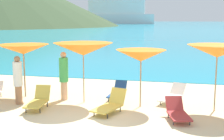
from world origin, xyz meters
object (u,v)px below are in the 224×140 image
Objects in this scene: umbrella_2 at (23,49)px; umbrella_4 at (141,56)px; lounge_chair_2 at (110,104)px; lounge_chair_4 at (173,95)px; umbrella_5 at (217,51)px; umbrella_3 at (83,49)px; lounge_chair_3 at (38,100)px; lounge_chair_8 at (177,112)px; lounge_chair_10 at (118,92)px; beachgoer_0 at (64,75)px; cruise_ship at (117,13)px; beachgoer_1 at (18,79)px.

umbrella_4 is at bearing -4.55° from umbrella_2.
lounge_chair_2 is 0.92× the size of lounge_chair_4.
umbrella_5 is 4.04m from lounge_chair_2.
umbrella_3 is 1.61× the size of lounge_chair_3.
umbrella_4 reaches higher than lounge_chair_4.
lounge_chair_8 is (-1.22, -1.26, -1.83)m from umbrella_5.
lounge_chair_8 is at bearing -37.61° from lounge_chair_10.
beachgoer_0 is (-2.19, 1.24, 0.73)m from lounge_chair_2.
cruise_ship reaches higher than umbrella_5.
umbrella_2 is at bearing 173.52° from umbrella_3.
umbrella_3 reaches higher than lounge_chair_8.
umbrella_2 is 1.44× the size of lounge_chair_3.
umbrella_2 is 2.66m from umbrella_3.
umbrella_4 reaches higher than lounge_chair_8.
cruise_ship reaches higher than beachgoer_0.
umbrella_5 is 1.43× the size of lounge_chair_2.
lounge_chair_10 is 2.24m from beachgoer_0.
lounge_chair_2 is at bearing 158.09° from lounge_chair_8.
lounge_chair_2 is at bearing -163.87° from umbrella_5.
cruise_ship is (-48.30, 199.10, 5.23)m from umbrella_5.
umbrella_4 is 204.42m from cruise_ship.
lounge_chair_4 is (1.12, 0.99, -1.63)m from umbrella_4.
umbrella_2 is at bearing 175.45° from umbrella_4.
cruise_ship is at bearing 121.25° from lounge_chair_4.
lounge_chair_10 reaches higher than lounge_chair_4.
lounge_chair_3 is at bearing -138.21° from lounge_chair_10.
beachgoer_1 reaches higher than lounge_chair_2.
beachgoer_0 reaches higher than lounge_chair_3.
cruise_ship reaches higher than lounge_chair_2.
umbrella_3 is at bearing 132.04° from beachgoer_0.
beachgoer_1 reaches higher than lounge_chair_4.
beachgoer_0 reaches higher than lounge_chair_2.
umbrella_4 is (4.83, -0.38, -0.08)m from umbrella_2.
umbrella_5 is (2.58, 0.07, 0.21)m from umbrella_4.
lounge_chair_3 is 1.09× the size of lounge_chair_10.
cruise_ship is (-42.64, 198.87, 6.31)m from beachgoer_0.
cruise_ship is (-41.23, 199.88, 6.35)m from beachgoer_1.
lounge_chair_8 is at bearing -19.74° from umbrella_3.
umbrella_2 is 2.57m from lounge_chair_3.
lounge_chair_3 is 1.60m from beachgoer_0.
lounge_chair_10 is (-2.16, -0.10, 0.03)m from lounge_chair_4.
lounge_chair_4 is (2.01, 1.93, -0.04)m from lounge_chair_2.
lounge_chair_3 reaches higher than lounge_chair_4.
umbrella_2 is 1.14× the size of beachgoer_0.
lounge_chair_4 is 0.03× the size of cruise_ship.
umbrella_5 is 5.77m from beachgoer_0.
umbrella_4 is 2.10m from lounge_chair_10.
lounge_chair_3 is 4.87m from lounge_chair_8.
lounge_chair_3 is at bearing 102.07° from beachgoer_1.
umbrella_3 is at bearing 33.81° from lounge_chair_3.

